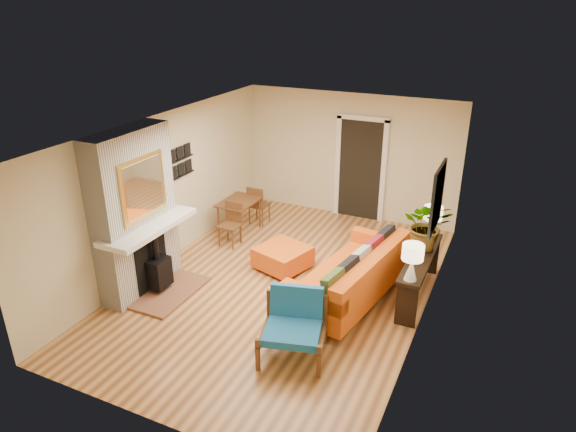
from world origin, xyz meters
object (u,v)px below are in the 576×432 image
object	(u,v)px
ottoman	(283,257)
dining_table	(242,208)
lamp_far	(433,218)
console_table	(420,264)
sofa	(355,277)
lamp_near	(412,258)
houseplant	(427,225)
blue_chair	(294,321)

from	to	relation	value
ottoman	dining_table	distance (m)	1.70
ottoman	dining_table	size ratio (longest dim) A/B	0.64
ottoman	lamp_far	xyz separation A→B (m)	(2.30, 0.80, 0.83)
ottoman	console_table	world-z (taller)	console_table
sofa	lamp_far	distance (m)	1.64
lamp_near	houseplant	distance (m)	1.06
console_table	lamp_far	xyz separation A→B (m)	(0.00, 0.72, 0.49)
ottoman	blue_chair	distance (m)	2.24
lamp_far	houseplant	bearing A→B (deg)	-91.31
dining_table	houseplant	bearing A→B (deg)	-9.68
ottoman	lamp_near	xyz separation A→B (m)	(2.30, -0.70, 0.83)
ottoman	houseplant	bearing A→B (deg)	8.92
ottoman	dining_table	world-z (taller)	dining_table
lamp_near	lamp_far	distance (m)	1.50
ottoman	dining_table	xyz separation A→B (m)	(-1.35, 0.98, 0.31)
console_table	lamp_far	world-z (taller)	lamp_far
sofa	houseplant	world-z (taller)	houseplant
lamp_near	houseplant	world-z (taller)	houseplant
blue_chair	dining_table	size ratio (longest dim) A/B	0.66
sofa	console_table	distance (m)	1.03
lamp_near	houseplant	size ratio (longest dim) A/B	0.68
dining_table	console_table	xyz separation A→B (m)	(3.65, -0.91, 0.04)
blue_chair	console_table	size ratio (longest dim) A/B	0.54
lamp_near	lamp_far	xyz separation A→B (m)	(0.00, 1.50, 0.00)
sofa	dining_table	bearing A→B (deg)	153.13
sofa	console_table	xyz separation A→B (m)	(0.88, 0.50, 0.17)
houseplant	console_table	bearing A→B (deg)	-87.99
ottoman	lamp_far	distance (m)	2.58
blue_chair	lamp_near	world-z (taller)	lamp_near
blue_chair	lamp_near	bearing A→B (deg)	45.63
lamp_near	houseplant	bearing A→B (deg)	90.54
lamp_far	houseplant	size ratio (longest dim) A/B	0.68
dining_table	console_table	bearing A→B (deg)	-13.94
sofa	console_table	bearing A→B (deg)	29.32
dining_table	houseplant	distance (m)	3.74
lamp_far	sofa	bearing A→B (deg)	-125.90
blue_chair	console_table	distance (m)	2.36
ottoman	houseplant	xyz separation A→B (m)	(2.29, 0.36, 0.89)
houseplant	blue_chair	bearing A→B (deg)	-117.59
dining_table	lamp_far	world-z (taller)	lamp_far
dining_table	ottoman	bearing A→B (deg)	-36.00
sofa	ottoman	xyz separation A→B (m)	(-1.42, 0.42, -0.17)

